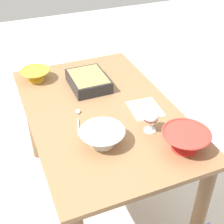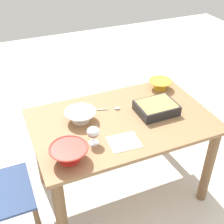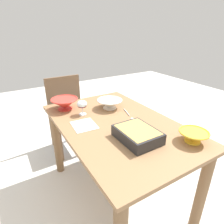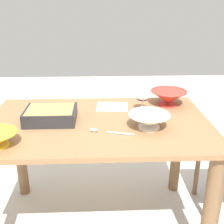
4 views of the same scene
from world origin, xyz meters
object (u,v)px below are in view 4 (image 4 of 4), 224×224
object	(u,v)px
serving_spoon	(103,131)
napkin	(112,107)
casserole_dish	(51,114)
serving_bowl	(168,97)
wine_glass	(143,97)
dining_table	(98,144)
mixing_bowl	(149,120)

from	to	relation	value
serving_spoon	napkin	world-z (taller)	serving_spoon
casserole_dish	serving_bowl	world-z (taller)	serving_bowl
wine_glass	dining_table	bearing A→B (deg)	-149.31
serving_bowl	napkin	size ratio (longest dim) A/B	1.18
wine_glass	serving_bowl	xyz separation A→B (m)	(0.19, 0.09, -0.03)
dining_table	casserole_dish	world-z (taller)	casserole_dish
serving_bowl	dining_table	bearing A→B (deg)	-151.24
casserole_dish	napkin	xyz separation A→B (m)	(0.38, 0.23, -0.04)
wine_glass	casserole_dish	xyz separation A→B (m)	(-0.57, -0.16, -0.05)
napkin	casserole_dish	bearing A→B (deg)	-148.86
mixing_bowl	casserole_dish	bearing A→B (deg)	168.25
napkin	serving_spoon	bearing A→B (deg)	-99.77
mixing_bowl	napkin	size ratio (longest dim) A/B	1.13
wine_glass	casserole_dish	world-z (taller)	wine_glass
casserole_dish	mixing_bowl	xyz separation A→B (m)	(0.57, -0.12, 0.00)
dining_table	mixing_bowl	world-z (taller)	mixing_bowl
wine_glass	serving_bowl	bearing A→B (deg)	25.72
serving_bowl	napkin	bearing A→B (deg)	-176.64
mixing_bowl	napkin	distance (m)	0.40
mixing_bowl	napkin	xyz separation A→B (m)	(-0.19, 0.35, -0.05)
mixing_bowl	serving_spoon	world-z (taller)	mixing_bowl
dining_table	napkin	world-z (taller)	napkin
dining_table	wine_glass	bearing A→B (deg)	30.69
serving_bowl	napkin	distance (m)	0.39
serving_spoon	serving_bowl	bearing A→B (deg)	42.63
mixing_bowl	wine_glass	bearing A→B (deg)	90.00
napkin	mixing_bowl	bearing A→B (deg)	-60.79
wine_glass	mixing_bowl	distance (m)	0.28
casserole_dish	napkin	world-z (taller)	casserole_dish
serving_spoon	napkin	bearing A→B (deg)	80.23
casserole_dish	serving_spoon	world-z (taller)	casserole_dish
serving_spoon	dining_table	bearing A→B (deg)	100.49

